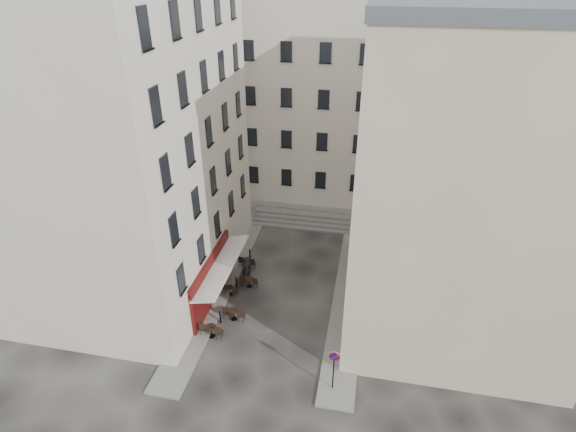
% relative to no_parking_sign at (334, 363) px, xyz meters
% --- Properties ---
extents(ground, '(90.00, 90.00, 0.00)m').
position_rel_no_parking_sign_xyz_m(ground, '(-4.26, 4.69, -1.94)').
color(ground, black).
rests_on(ground, ground).
extents(sidewalk_left, '(2.00, 22.00, 0.12)m').
position_rel_no_parking_sign_xyz_m(sidewalk_left, '(-8.76, 8.69, -1.88)').
color(sidewalk_left, slate).
rests_on(sidewalk_left, ground).
extents(sidewalk_right, '(2.00, 18.00, 0.12)m').
position_rel_no_parking_sign_xyz_m(sidewalk_right, '(0.24, 7.69, -1.88)').
color(sidewalk_right, slate).
rests_on(sidewalk_right, ground).
extents(building_left, '(12.20, 16.20, 20.60)m').
position_rel_no_parking_sign_xyz_m(building_left, '(-14.76, 7.69, 8.37)').
color(building_left, beige).
rests_on(building_left, ground).
extents(building_right, '(12.20, 14.20, 18.60)m').
position_rel_no_parking_sign_xyz_m(building_right, '(6.24, 8.19, 7.37)').
color(building_right, tan).
rests_on(building_right, ground).
extents(building_back, '(18.20, 10.20, 18.60)m').
position_rel_no_parking_sign_xyz_m(building_back, '(-5.26, 23.69, 7.37)').
color(building_back, beige).
rests_on(building_back, ground).
extents(cafe_storefront, '(1.74, 7.30, 3.50)m').
position_rel_no_parking_sign_xyz_m(cafe_storefront, '(-8.57, 5.69, -0.06)').
color(cafe_storefront, '#400909').
rests_on(cafe_storefront, ground).
extents(stone_steps, '(9.00, 3.15, 0.80)m').
position_rel_no_parking_sign_xyz_m(stone_steps, '(-4.26, 17.26, -1.54)').
color(stone_steps, '#5D5A58').
rests_on(stone_steps, ground).
extents(bollard_near, '(0.12, 0.12, 0.98)m').
position_rel_no_parking_sign_xyz_m(bollard_near, '(-7.51, 3.69, -1.41)').
color(bollard_near, black).
rests_on(bollard_near, ground).
extents(bollard_mid, '(0.12, 0.12, 0.98)m').
position_rel_no_parking_sign_xyz_m(bollard_mid, '(-7.51, 7.19, -1.41)').
color(bollard_mid, black).
rests_on(bollard_mid, ground).
extents(bollard_far, '(0.12, 0.12, 0.98)m').
position_rel_no_parking_sign_xyz_m(bollard_far, '(-7.51, 10.69, -1.41)').
color(bollard_far, black).
rests_on(bollard_far, ground).
extents(no_parking_sign, '(0.63, 0.11, 2.74)m').
position_rel_no_parking_sign_xyz_m(no_parking_sign, '(0.00, 0.00, 0.00)').
color(no_parking_sign, black).
rests_on(no_parking_sign, ground).
extents(bistro_table_a, '(1.43, 0.67, 1.01)m').
position_rel_no_parking_sign_xyz_m(bistro_table_a, '(-7.63, 2.43, -1.43)').
color(bistro_table_a, black).
rests_on(bistro_table_a, ground).
extents(bistro_table_b, '(1.41, 0.66, 0.99)m').
position_rel_no_parking_sign_xyz_m(bistro_table_b, '(-6.74, 4.16, -1.43)').
color(bistro_table_b, black).
rests_on(bistro_table_b, ground).
extents(bistro_table_c, '(1.19, 0.56, 0.84)m').
position_rel_no_parking_sign_xyz_m(bistro_table_c, '(-7.77, 6.45, -1.51)').
color(bistro_table_c, black).
rests_on(bistro_table_c, ground).
extents(bistro_table_d, '(1.25, 0.59, 0.88)m').
position_rel_no_parking_sign_xyz_m(bistro_table_d, '(-6.68, 7.56, -1.49)').
color(bistro_table_d, black).
rests_on(bistro_table_d, ground).
extents(bistro_table_e, '(1.28, 0.60, 0.90)m').
position_rel_no_parking_sign_xyz_m(bistro_table_e, '(-7.46, 9.76, -1.48)').
color(bistro_table_e, black).
rests_on(bistro_table_e, ground).
extents(pedestrian, '(0.77, 0.60, 1.86)m').
position_rel_no_parking_sign_xyz_m(pedestrian, '(-7.12, 8.36, -1.01)').
color(pedestrian, black).
rests_on(pedestrian, ground).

